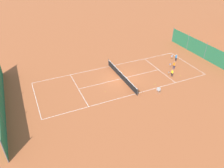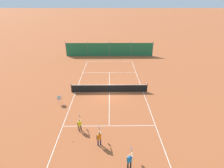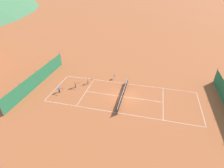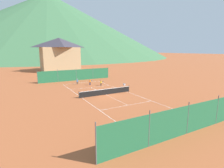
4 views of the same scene
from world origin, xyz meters
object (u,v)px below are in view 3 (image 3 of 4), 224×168
object	(u,v)px
player_far_baseline	(88,80)
tennis_ball_mid_court	(49,103)
player_near_baseline	(59,89)
tennis_net	(123,94)
player_far_service	(76,84)
tennis_ball_by_net_right	(83,81)
tennis_ball_near_corner	(107,83)
ball_hopper	(115,76)
tennis_ball_far_corner	(145,92)

from	to	relation	value
player_far_baseline	tennis_ball_mid_court	xyz separation A→B (m)	(-6.98, 3.86, -0.64)
player_near_baseline	tennis_net	bearing A→B (deg)	-82.80
tennis_net	player_far_service	xyz separation A→B (m)	(0.74, 8.62, 0.24)
tennis_net	tennis_ball_by_net_right	xyz separation A→B (m)	(2.84, 8.22, -0.47)
tennis_ball_near_corner	ball_hopper	distance (m)	2.27
player_far_baseline	tennis_ball_mid_court	bearing A→B (deg)	151.09
tennis_ball_near_corner	ball_hopper	world-z (taller)	ball_hopper
tennis_ball_mid_court	player_far_baseline	bearing A→B (deg)	-28.91
player_near_baseline	ball_hopper	distance (m)	10.40
player_far_service	ball_hopper	size ratio (longest dim) A/B	1.42
player_far_baseline	tennis_ball_far_corner	distance (m)	10.37
player_far_service	tennis_ball_by_net_right	world-z (taller)	player_far_service
tennis_net	tennis_ball_mid_court	xyz separation A→B (m)	(-4.51, 10.81, -0.47)
tennis_ball_mid_court	player_far_service	bearing A→B (deg)	-22.64
tennis_net	tennis_ball_by_net_right	bearing A→B (deg)	70.90
tennis_net	tennis_ball_mid_court	distance (m)	11.72
tennis_net	player_near_baseline	xyz separation A→B (m)	(-1.34, 10.65, 0.19)
tennis_net	player_far_baseline	world-z (taller)	player_far_baseline
player_far_baseline	ball_hopper	distance (m)	5.15
tennis_net	player_near_baseline	size ratio (longest dim) A/B	7.74
ball_hopper	tennis_ball_far_corner	bearing A→B (deg)	-118.34
tennis_ball_by_net_right	tennis_ball_far_corner	size ratio (longest dim) A/B	1.00
player_far_baseline	tennis_ball_far_corner	size ratio (longest dim) A/B	17.26
tennis_ball_mid_court	tennis_ball_by_net_right	world-z (taller)	same
tennis_ball_mid_court	ball_hopper	xyz separation A→B (m)	(9.81, -8.15, 0.62)
tennis_ball_by_net_right	player_near_baseline	bearing A→B (deg)	149.87
tennis_net	tennis_ball_far_corner	xyz separation A→B (m)	(2.04, -3.40, -0.47)
player_far_baseline	tennis_ball_by_net_right	world-z (taller)	player_far_baseline
player_far_baseline	player_near_baseline	size ratio (longest dim) A/B	0.96
tennis_ball_mid_court	tennis_ball_near_corner	world-z (taller)	same
player_far_baseline	player_near_baseline	xyz separation A→B (m)	(-3.82, 3.70, 0.03)
tennis_ball_near_corner	player_near_baseline	bearing A→B (deg)	123.13
tennis_ball_far_corner	ball_hopper	xyz separation A→B (m)	(3.26, 6.05, 0.62)
tennis_ball_mid_court	tennis_ball_near_corner	distance (m)	10.68
tennis_ball_far_corner	ball_hopper	distance (m)	6.90
player_far_service	ball_hopper	world-z (taller)	player_far_service
player_far_service	tennis_ball_mid_court	xyz separation A→B (m)	(-5.25, 2.19, -0.70)
player_near_baseline	tennis_ball_near_corner	bearing A→B (deg)	-56.87
player_far_baseline	tennis_ball_near_corner	distance (m)	3.58
tennis_ball_mid_court	tennis_ball_near_corner	bearing A→B (deg)	-42.98
tennis_ball_mid_court	tennis_ball_far_corner	distance (m)	15.64
player_far_service	tennis_ball_near_corner	world-z (taller)	player_far_service
tennis_net	tennis_ball_by_net_right	distance (m)	8.71
tennis_ball_mid_court	tennis_ball_by_net_right	size ratio (longest dim) A/B	1.00
player_far_service	tennis_ball_by_net_right	size ratio (longest dim) A/B	19.16
tennis_ball_by_net_right	tennis_ball_near_corner	bearing A→B (deg)	-84.41
tennis_net	player_near_baseline	distance (m)	10.73
player_near_baseline	tennis_ball_mid_court	world-z (taller)	player_near_baseline
tennis_ball_mid_court	tennis_ball_by_net_right	xyz separation A→B (m)	(7.35, -2.59, 0.00)
player_far_service	player_near_baseline	bearing A→B (deg)	135.77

